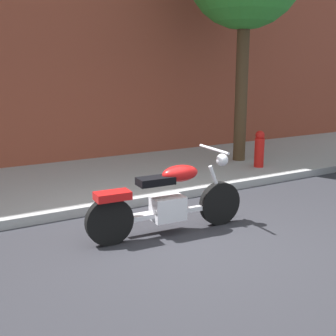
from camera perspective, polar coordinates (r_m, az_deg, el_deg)
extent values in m
plane|color=#28282D|center=(5.71, 3.24, -9.66)|extent=(60.00, 60.00, 0.00)
cube|color=#999999|center=(8.55, -9.23, -1.58)|extent=(18.50, 3.36, 0.14)
cylinder|color=black|center=(6.30, 6.70, -4.56)|extent=(0.62, 0.14, 0.62)
cylinder|color=black|center=(5.60, -7.57, -6.86)|extent=(0.62, 0.14, 0.62)
cube|color=silver|center=(5.88, 0.00, -5.22)|extent=(0.46, 0.30, 0.32)
cube|color=silver|center=(5.91, 0.00, -5.87)|extent=(1.48, 0.16, 0.06)
ellipsoid|color=red|center=(5.84, 1.58, -0.69)|extent=(0.53, 0.29, 0.22)
cube|color=black|center=(5.69, -1.62, -1.67)|extent=(0.49, 0.27, 0.10)
cube|color=red|center=(5.51, -7.18, -3.57)|extent=(0.45, 0.26, 0.10)
cylinder|color=silver|center=(6.18, 6.31, -2.16)|extent=(0.27, 0.07, 0.58)
cylinder|color=silver|center=(6.04, 5.95, 2.42)|extent=(0.08, 0.70, 0.04)
sphere|color=silver|center=(6.15, 7.01, 1.06)|extent=(0.17, 0.17, 0.17)
cylinder|color=silver|center=(5.95, -2.86, -6.04)|extent=(0.80, 0.14, 0.09)
cylinder|color=#4A3621|center=(9.86, 9.47, 10.26)|extent=(0.27, 0.27, 3.50)
cylinder|color=red|center=(9.39, 11.68, 1.55)|extent=(0.20, 0.20, 0.75)
sphere|color=red|center=(9.31, 11.81, 4.17)|extent=(0.19, 0.19, 0.19)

